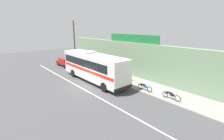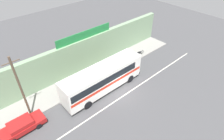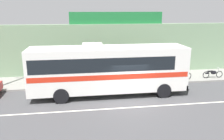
{
  "view_description": "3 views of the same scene",
  "coord_description": "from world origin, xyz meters",
  "px_view_note": "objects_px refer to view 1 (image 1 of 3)",
  "views": [
    {
      "loc": [
        15.54,
        -9.44,
        6.91
      ],
      "look_at": [
        1.19,
        2.83,
        1.8
      ],
      "focal_mm": 25.66,
      "sensor_mm": 36.0,
      "label": 1
    },
    {
      "loc": [
        -12.68,
        -12.61,
        17.0
      ],
      "look_at": [
        0.47,
        2.05,
        2.19
      ],
      "focal_mm": 30.38,
      "sensor_mm": 36.0,
      "label": 2
    },
    {
      "loc": [
        -3.35,
        -14.0,
        6.14
      ],
      "look_at": [
        -1.09,
        1.52,
        1.93
      ],
      "focal_mm": 36.45,
      "sensor_mm": 36.0,
      "label": 3
    }
  ],
  "objects_px": {
    "intercity_bus": "(93,65)",
    "pedestrian_far_left": "(128,74)",
    "motorcycle_purple": "(171,95)",
    "parked_car": "(65,62)",
    "motorcycle_blue": "(145,87)",
    "pedestrian_by_curb": "(117,71)",
    "utility_pole": "(75,43)"
  },
  "relations": [
    {
      "from": "motorcycle_purple",
      "to": "parked_car",
      "type": "bearing_deg",
      "value": -175.54
    },
    {
      "from": "parked_car",
      "to": "motorcycle_purple",
      "type": "relative_size",
      "value": 2.37
    },
    {
      "from": "intercity_bus",
      "to": "utility_pole",
      "type": "xyz_separation_m",
      "value": [
        -8.74,
        2.11,
        2.11
      ]
    },
    {
      "from": "parked_car",
      "to": "motorcycle_blue",
      "type": "distance_m",
      "value": 16.93
    },
    {
      "from": "intercity_bus",
      "to": "motorcycle_purple",
      "type": "relative_size",
      "value": 5.88
    },
    {
      "from": "parked_car",
      "to": "motorcycle_purple",
      "type": "height_order",
      "value": "parked_car"
    },
    {
      "from": "utility_pole",
      "to": "motorcycle_blue",
      "type": "height_order",
      "value": "utility_pole"
    },
    {
      "from": "parked_car",
      "to": "pedestrian_by_curb",
      "type": "distance_m",
      "value": 11.83
    },
    {
      "from": "motorcycle_blue",
      "to": "pedestrian_by_curb",
      "type": "height_order",
      "value": "pedestrian_by_curb"
    },
    {
      "from": "parked_car",
      "to": "pedestrian_by_curb",
      "type": "bearing_deg",
      "value": 10.29
    },
    {
      "from": "pedestrian_by_curb",
      "to": "utility_pole",
      "type": "bearing_deg",
      "value": -175.6
    },
    {
      "from": "utility_pole",
      "to": "motorcycle_purple",
      "type": "relative_size",
      "value": 4.09
    },
    {
      "from": "motorcycle_purple",
      "to": "motorcycle_blue",
      "type": "xyz_separation_m",
      "value": [
        -3.07,
        -0.14,
        0.0
      ]
    },
    {
      "from": "intercity_bus",
      "to": "utility_pole",
      "type": "height_order",
      "value": "utility_pole"
    },
    {
      "from": "motorcycle_blue",
      "to": "pedestrian_far_left",
      "type": "xyz_separation_m",
      "value": [
        -3.41,
        0.92,
        0.56
      ]
    },
    {
      "from": "utility_pole",
      "to": "motorcycle_purple",
      "type": "height_order",
      "value": "utility_pole"
    },
    {
      "from": "parked_car",
      "to": "pedestrian_far_left",
      "type": "xyz_separation_m",
      "value": [
        13.46,
        2.33,
        0.39
      ]
    },
    {
      "from": "parked_car",
      "to": "utility_pole",
      "type": "xyz_separation_m",
      "value": [
        1.38,
        1.32,
        3.44
      ]
    },
    {
      "from": "intercity_bus",
      "to": "parked_car",
      "type": "relative_size",
      "value": 2.48
    },
    {
      "from": "motorcycle_blue",
      "to": "pedestrian_far_left",
      "type": "height_order",
      "value": "pedestrian_far_left"
    },
    {
      "from": "parked_car",
      "to": "pedestrian_by_curb",
      "type": "height_order",
      "value": "pedestrian_by_curb"
    },
    {
      "from": "intercity_bus",
      "to": "motorcycle_blue",
      "type": "relative_size",
      "value": 5.94
    },
    {
      "from": "utility_pole",
      "to": "pedestrian_far_left",
      "type": "distance_m",
      "value": 12.5
    },
    {
      "from": "intercity_bus",
      "to": "parked_car",
      "type": "height_order",
      "value": "intercity_bus"
    },
    {
      "from": "motorcycle_blue",
      "to": "pedestrian_far_left",
      "type": "bearing_deg",
      "value": 164.96
    },
    {
      "from": "parked_car",
      "to": "motorcycle_blue",
      "type": "relative_size",
      "value": 2.4
    },
    {
      "from": "intercity_bus",
      "to": "motorcycle_blue",
      "type": "height_order",
      "value": "intercity_bus"
    },
    {
      "from": "utility_pole",
      "to": "pedestrian_by_curb",
      "type": "relative_size",
      "value": 4.57
    },
    {
      "from": "parked_car",
      "to": "pedestrian_by_curb",
      "type": "xyz_separation_m",
      "value": [
        11.63,
        2.11,
        0.4
      ]
    },
    {
      "from": "motorcycle_purple",
      "to": "pedestrian_by_curb",
      "type": "relative_size",
      "value": 1.12
    },
    {
      "from": "utility_pole",
      "to": "pedestrian_far_left",
      "type": "height_order",
      "value": "utility_pole"
    },
    {
      "from": "intercity_bus",
      "to": "pedestrian_far_left",
      "type": "xyz_separation_m",
      "value": [
        3.34,
        3.11,
        -0.94
      ]
    }
  ]
}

